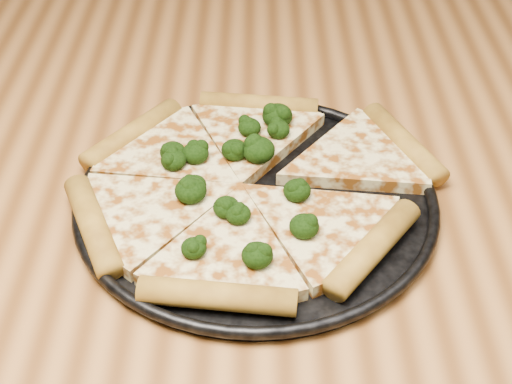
{
  "coord_description": "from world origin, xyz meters",
  "views": [
    {
      "loc": [
        0.06,
        -0.53,
        1.2
      ],
      "look_at": [
        0.06,
        0.0,
        0.77
      ],
      "focal_mm": 52.8,
      "sensor_mm": 36.0,
      "label": 1
    }
  ],
  "objects": [
    {
      "name": "broccoli_florets",
      "position": [
        0.04,
        0.02,
        0.78
      ],
      "size": [
        0.15,
        0.23,
        0.02
      ],
      "color": "black",
      "rests_on": "pizza"
    },
    {
      "name": "pizza",
      "position": [
        0.05,
        0.02,
        0.77
      ],
      "size": [
        0.36,
        0.32,
        0.02
      ],
      "rotation": [
        0.0,
        0.0,
        -0.12
      ],
      "color": "#DDCB87",
      "rests_on": "pizza_pan"
    },
    {
      "name": "dining_table",
      "position": [
        0.0,
        0.0,
        0.66
      ],
      "size": [
        1.2,
        0.9,
        0.75
      ],
      "color": "#9C6430",
      "rests_on": "ground"
    },
    {
      "name": "pizza_pan",
      "position": [
        0.06,
        0.0,
        0.76
      ],
      "size": [
        0.33,
        0.33,
        0.02
      ],
      "color": "black",
      "rests_on": "dining_table"
    }
  ]
}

